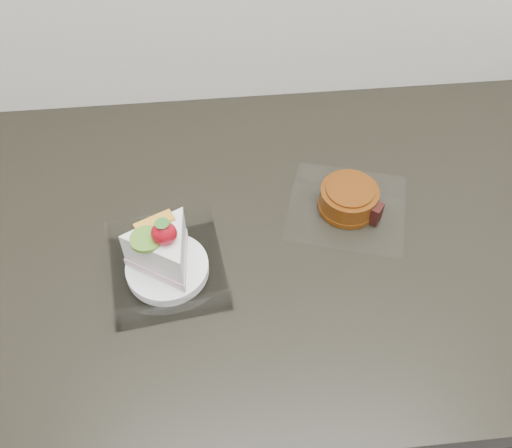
% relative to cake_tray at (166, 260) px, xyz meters
% --- Properties ---
extents(counter, '(2.04, 0.64, 0.90)m').
position_rel_cake_tray_xyz_m(counter, '(0.25, 0.06, -0.48)').
color(counter, black).
rests_on(counter, ground).
extents(cake_tray, '(0.17, 0.17, 0.12)m').
position_rel_cake_tray_xyz_m(cake_tray, '(0.00, 0.00, 0.00)').
color(cake_tray, white).
rests_on(cake_tray, counter).
extents(mooncake_wrap, '(0.21, 0.20, 0.04)m').
position_rel_cake_tray_xyz_m(mooncake_wrap, '(0.27, 0.09, -0.02)').
color(mooncake_wrap, white).
rests_on(mooncake_wrap, counter).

